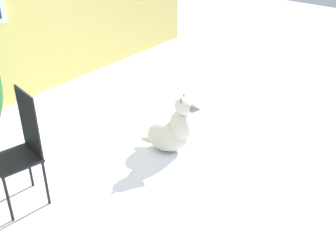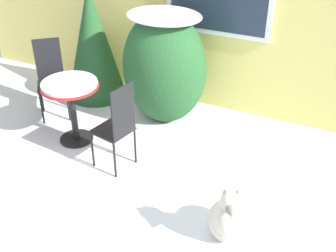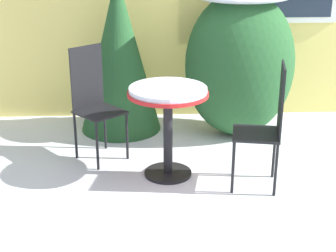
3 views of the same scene
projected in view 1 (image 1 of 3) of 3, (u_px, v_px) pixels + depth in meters
name	position (u px, v px, depth m)	size (l,w,h in m)	color
ground_plane	(102.00, 188.00, 3.90)	(16.00, 16.00, 0.00)	white
patio_chair_far_side	(22.00, 147.00, 3.51)	(0.43, 0.43, 1.03)	black
dog	(173.00, 130.00, 4.36)	(0.48, 0.64, 0.65)	beige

